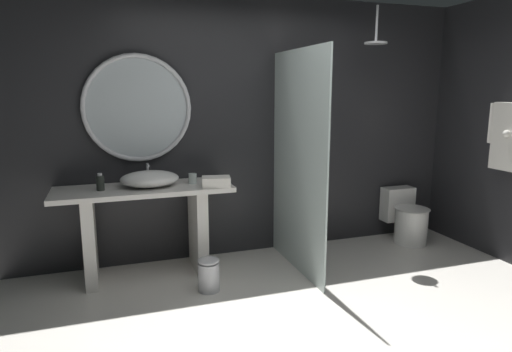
{
  "coord_description": "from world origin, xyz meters",
  "views": [
    {
      "loc": [
        -1.4,
        -2.45,
        1.69
      ],
      "look_at": [
        -0.32,
        0.75,
        1.03
      ],
      "focal_mm": 31.11,
      "sensor_mm": 36.0,
      "label": 1
    }
  ],
  "objects_px": {
    "soap_dispenser": "(100,183)",
    "vessel_sink": "(150,179)",
    "tumbler_cup": "(193,179)",
    "round_wall_mirror": "(138,108)",
    "waste_bin": "(209,274)",
    "folded_hand_towel": "(216,182)",
    "toilet": "(407,218)",
    "rain_shower_head": "(376,40)"
  },
  "relations": [
    {
      "from": "soap_dispenser",
      "to": "vessel_sink",
      "type": "bearing_deg",
      "value": 3.58
    },
    {
      "from": "tumbler_cup",
      "to": "round_wall_mirror",
      "type": "height_order",
      "value": "round_wall_mirror"
    },
    {
      "from": "round_wall_mirror",
      "to": "waste_bin",
      "type": "xyz_separation_m",
      "value": [
        0.47,
        -0.78,
        -1.37
      ]
    },
    {
      "from": "round_wall_mirror",
      "to": "folded_hand_towel",
      "type": "xyz_separation_m",
      "value": [
        0.62,
        -0.45,
        -0.64
      ]
    },
    {
      "from": "toilet",
      "to": "waste_bin",
      "type": "xyz_separation_m",
      "value": [
        -2.4,
        -0.54,
        -0.12
      ]
    },
    {
      "from": "toilet",
      "to": "vessel_sink",
      "type": "bearing_deg",
      "value": -179.82
    },
    {
      "from": "rain_shower_head",
      "to": "vessel_sink",
      "type": "bearing_deg",
      "value": 178.04
    },
    {
      "from": "toilet",
      "to": "folded_hand_towel",
      "type": "distance_m",
      "value": 2.33
    },
    {
      "from": "vessel_sink",
      "to": "folded_hand_towel",
      "type": "bearing_deg",
      "value": -19.46
    },
    {
      "from": "vessel_sink",
      "to": "waste_bin",
      "type": "relative_size",
      "value": 1.74
    },
    {
      "from": "tumbler_cup",
      "to": "waste_bin",
      "type": "distance_m",
      "value": 0.9
    },
    {
      "from": "toilet",
      "to": "round_wall_mirror",
      "type": "bearing_deg",
      "value": 175.12
    },
    {
      "from": "toilet",
      "to": "folded_hand_towel",
      "type": "bearing_deg",
      "value": -174.69
    },
    {
      "from": "tumbler_cup",
      "to": "rain_shower_head",
      "type": "height_order",
      "value": "rain_shower_head"
    },
    {
      "from": "soap_dispenser",
      "to": "waste_bin",
      "type": "relative_size",
      "value": 0.51
    },
    {
      "from": "vessel_sink",
      "to": "soap_dispenser",
      "type": "xyz_separation_m",
      "value": [
        -0.42,
        -0.03,
        -0.0
      ]
    },
    {
      "from": "soap_dispenser",
      "to": "rain_shower_head",
      "type": "relative_size",
      "value": 0.42
    },
    {
      "from": "vessel_sink",
      "to": "toilet",
      "type": "relative_size",
      "value": 0.89
    },
    {
      "from": "soap_dispenser",
      "to": "toilet",
      "type": "distance_m",
      "value": 3.29
    },
    {
      "from": "rain_shower_head",
      "to": "waste_bin",
      "type": "xyz_separation_m",
      "value": [
        -1.83,
        -0.45,
        -2.02
      ]
    },
    {
      "from": "soap_dispenser",
      "to": "tumbler_cup",
      "type": "bearing_deg",
      "value": 1.65
    },
    {
      "from": "toilet",
      "to": "folded_hand_towel",
      "type": "xyz_separation_m",
      "value": [
        -2.24,
        -0.21,
        0.61
      ]
    },
    {
      "from": "soap_dispenser",
      "to": "round_wall_mirror",
      "type": "height_order",
      "value": "round_wall_mirror"
    },
    {
      "from": "vessel_sink",
      "to": "rain_shower_head",
      "type": "xyz_separation_m",
      "value": [
        2.23,
        -0.08,
        1.27
      ]
    },
    {
      "from": "tumbler_cup",
      "to": "toilet",
      "type": "xyz_separation_m",
      "value": [
        2.42,
        0.01,
        -0.61
      ]
    },
    {
      "from": "rain_shower_head",
      "to": "waste_bin",
      "type": "height_order",
      "value": "rain_shower_head"
    },
    {
      "from": "tumbler_cup",
      "to": "vessel_sink",
      "type": "bearing_deg",
      "value": 179.55
    },
    {
      "from": "folded_hand_towel",
      "to": "round_wall_mirror",
      "type": "bearing_deg",
      "value": 143.94
    },
    {
      "from": "tumbler_cup",
      "to": "round_wall_mirror",
      "type": "relative_size",
      "value": 0.1
    },
    {
      "from": "tumbler_cup",
      "to": "soap_dispenser",
      "type": "height_order",
      "value": "soap_dispenser"
    },
    {
      "from": "rain_shower_head",
      "to": "folded_hand_towel",
      "type": "xyz_separation_m",
      "value": [
        -1.67,
        -0.12,
        -1.3
      ]
    },
    {
      "from": "vessel_sink",
      "to": "soap_dispenser",
      "type": "relative_size",
      "value": 3.41
    },
    {
      "from": "round_wall_mirror",
      "to": "rain_shower_head",
      "type": "relative_size",
      "value": 2.7
    },
    {
      "from": "vessel_sink",
      "to": "waste_bin",
      "type": "distance_m",
      "value": 1.0
    },
    {
      "from": "tumbler_cup",
      "to": "soap_dispenser",
      "type": "distance_m",
      "value": 0.81
    },
    {
      "from": "tumbler_cup",
      "to": "waste_bin",
      "type": "bearing_deg",
      "value": -87.87
    },
    {
      "from": "toilet",
      "to": "waste_bin",
      "type": "distance_m",
      "value": 2.46
    },
    {
      "from": "tumbler_cup",
      "to": "rain_shower_head",
      "type": "xyz_separation_m",
      "value": [
        1.85,
        -0.07,
        1.29
      ]
    },
    {
      "from": "vessel_sink",
      "to": "folded_hand_towel",
      "type": "distance_m",
      "value": 0.6
    },
    {
      "from": "rain_shower_head",
      "to": "toilet",
      "type": "xyz_separation_m",
      "value": [
        0.57,
        0.09,
        -1.91
      ]
    },
    {
      "from": "waste_bin",
      "to": "vessel_sink",
      "type": "bearing_deg",
      "value": 127.78
    },
    {
      "from": "soap_dispenser",
      "to": "toilet",
      "type": "xyz_separation_m",
      "value": [
        3.23,
        0.04,
        -0.63
      ]
    }
  ]
}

